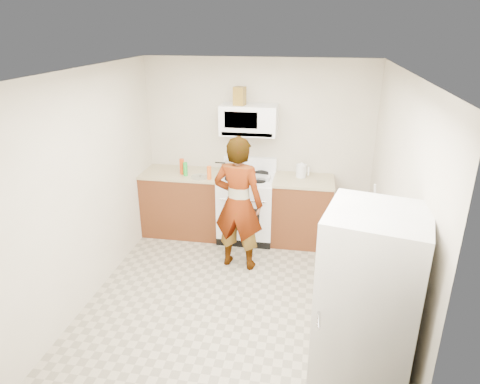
% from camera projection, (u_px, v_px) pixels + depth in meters
% --- Properties ---
extents(floor, '(3.60, 3.60, 0.00)m').
position_uv_depth(floor, '(235.00, 296.00, 4.89)').
color(floor, gray).
rests_on(floor, ground).
extents(back_wall, '(3.20, 0.02, 2.50)m').
position_uv_depth(back_wall, '(258.00, 149.00, 6.07)').
color(back_wall, beige).
rests_on(back_wall, floor).
extents(right_wall, '(0.02, 3.60, 2.50)m').
position_uv_depth(right_wall, '(394.00, 206.00, 4.18)').
color(right_wall, beige).
rests_on(right_wall, floor).
extents(cabinet_left, '(1.12, 0.62, 0.90)m').
position_uv_depth(cabinet_left, '(184.00, 204.00, 6.26)').
color(cabinet_left, '#602E16').
rests_on(cabinet_left, floor).
extents(counter_left, '(1.14, 0.64, 0.03)m').
position_uv_depth(counter_left, '(182.00, 173.00, 6.09)').
color(counter_left, tan).
rests_on(counter_left, cabinet_left).
extents(cabinet_right, '(0.80, 0.62, 0.90)m').
position_uv_depth(cabinet_right, '(302.00, 212.00, 5.98)').
color(cabinet_right, '#602E16').
rests_on(cabinet_right, floor).
extents(counter_right, '(0.82, 0.64, 0.03)m').
position_uv_depth(counter_right, '(304.00, 181.00, 5.81)').
color(counter_right, tan).
rests_on(counter_right, cabinet_right).
extents(gas_range, '(0.76, 0.65, 1.13)m').
position_uv_depth(gas_range, '(247.00, 206.00, 6.09)').
color(gas_range, white).
rests_on(gas_range, floor).
extents(microwave, '(0.76, 0.38, 0.40)m').
position_uv_depth(microwave, '(249.00, 120.00, 5.76)').
color(microwave, white).
rests_on(microwave, back_wall).
extents(person, '(0.67, 0.49, 1.71)m').
position_uv_depth(person, '(238.00, 204.00, 5.23)').
color(person, tan).
rests_on(person, floor).
extents(fridge, '(0.84, 0.84, 1.70)m').
position_uv_depth(fridge, '(367.00, 314.00, 3.26)').
color(fridge, white).
rests_on(fridge, floor).
extents(kettle, '(0.18, 0.18, 0.17)m').
position_uv_depth(kettle, '(301.00, 171.00, 5.87)').
color(kettle, silver).
rests_on(kettle, counter_right).
extents(jug, '(0.16, 0.16, 0.24)m').
position_uv_depth(jug, '(240.00, 96.00, 5.61)').
color(jug, brown).
rests_on(jug, microwave).
extents(saucepan, '(0.32, 0.32, 0.14)m').
position_uv_depth(saucepan, '(234.00, 167.00, 6.04)').
color(saucepan, silver).
rests_on(saucepan, gas_range).
extents(tray, '(0.27, 0.19, 0.05)m').
position_uv_depth(tray, '(261.00, 178.00, 5.80)').
color(tray, white).
rests_on(tray, gas_range).
extents(bottle_spray, '(0.08, 0.08, 0.22)m').
position_uv_depth(bottle_spray, '(182.00, 167.00, 5.98)').
color(bottle_spray, '#C73B0E').
rests_on(bottle_spray, counter_left).
extents(bottle_hot_sauce, '(0.06, 0.06, 0.18)m').
position_uv_depth(bottle_hot_sauce, '(209.00, 173.00, 5.78)').
color(bottle_hot_sauce, orange).
rests_on(bottle_hot_sauce, counter_left).
extents(bottle_green_cap, '(0.08, 0.08, 0.19)m').
position_uv_depth(bottle_green_cap, '(185.00, 169.00, 5.92)').
color(bottle_green_cap, green).
rests_on(bottle_green_cap, counter_left).
extents(pot_lid, '(0.32, 0.32, 0.01)m').
position_uv_depth(pot_lid, '(200.00, 177.00, 5.88)').
color(pot_lid, silver).
rests_on(pot_lid, counter_left).
extents(broom, '(0.16, 0.22, 1.15)m').
position_uv_depth(broom, '(374.00, 225.00, 5.29)').
color(broom, white).
rests_on(broom, floor).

